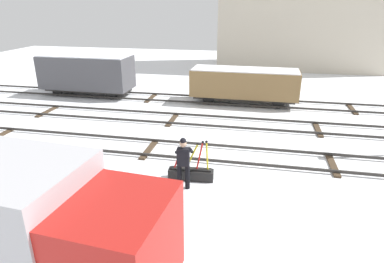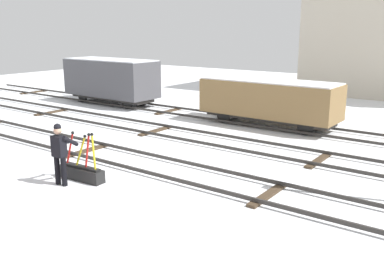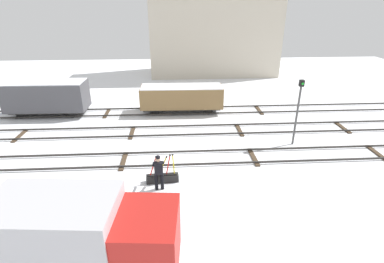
# 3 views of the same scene
# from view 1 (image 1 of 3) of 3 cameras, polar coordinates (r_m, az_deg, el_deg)

# --- Properties ---
(ground_plane) EXTENTS (60.00, 60.00, 0.00)m
(ground_plane) POSITION_cam_1_polar(r_m,az_deg,el_deg) (13.11, 7.56, -4.37)
(ground_plane) COLOR white
(track_main_line) EXTENTS (44.00, 1.94, 0.18)m
(track_main_line) POSITION_cam_1_polar(r_m,az_deg,el_deg) (13.07, 7.59, -3.95)
(track_main_line) COLOR #2D2B28
(track_main_line) RESTS_ON ground_plane
(track_siding_near) EXTENTS (44.00, 1.94, 0.18)m
(track_siding_near) POSITION_cam_1_polar(r_m,az_deg,el_deg) (16.49, 8.56, 1.42)
(track_siding_near) COLOR #2D2B28
(track_siding_near) RESTS_ON ground_plane
(track_siding_far) EXTENTS (44.00, 1.94, 0.18)m
(track_siding_far) POSITION_cam_1_polar(r_m,az_deg,el_deg) (20.05, 9.20, 4.98)
(track_siding_far) COLOR #2D2B28
(track_siding_far) RESTS_ON ground_plane
(switch_lever_frame) EXTENTS (1.54, 0.46, 1.45)m
(switch_lever_frame) POSITION_cam_1_polar(r_m,az_deg,el_deg) (11.35, -0.14, -7.02)
(switch_lever_frame) COLOR black
(switch_lever_frame) RESTS_ON ground_plane
(rail_worker) EXTENTS (0.57, 0.66, 1.75)m
(rail_worker) POSITION_cam_1_polar(r_m,az_deg,el_deg) (10.53, -1.48, -4.89)
(rail_worker) COLOR black
(rail_worker) RESTS_ON ground_plane
(delivery_truck) EXTENTS (5.51, 2.82, 2.87)m
(delivery_truck) POSITION_cam_1_polar(r_m,az_deg,el_deg) (7.39, -25.89, -14.05)
(delivery_truck) COLOR #B21E19
(delivery_truck) RESTS_ON ground_plane
(apartment_building) EXTENTS (14.25, 6.16, 11.62)m
(apartment_building) POSITION_cam_1_polar(r_m,az_deg,el_deg) (32.66, 18.32, 20.56)
(apartment_building) COLOR beige
(apartment_building) RESTS_ON ground_plane
(freight_car_far_end) EXTENTS (6.14, 2.07, 2.05)m
(freight_car_far_end) POSITION_cam_1_polar(r_m,az_deg,el_deg) (19.78, 8.89, 8.06)
(freight_car_far_end) COLOR #2D2B28
(freight_car_far_end) RESTS_ON ground_plane
(freight_car_near_switch) EXTENTS (5.74, 2.24, 2.56)m
(freight_car_near_switch) POSITION_cam_1_polar(r_m,az_deg,el_deg) (22.42, -17.52, 9.54)
(freight_car_near_switch) COLOR #2D2B28
(freight_car_near_switch) RESTS_ON ground_plane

